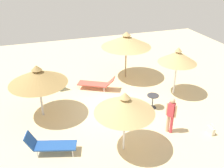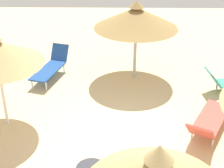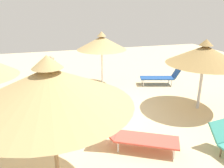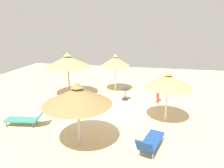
# 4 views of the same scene
# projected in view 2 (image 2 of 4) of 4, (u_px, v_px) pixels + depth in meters

# --- Properties ---
(ground) EXTENTS (24.00, 24.00, 0.10)m
(ground) POSITION_uv_depth(u_px,v_px,m) (119.00, 143.00, 8.15)
(ground) COLOR beige
(parasol_umbrella_center) EXTENTS (2.61, 2.61, 2.55)m
(parasol_umbrella_center) POSITION_uv_depth(u_px,v_px,m) (136.00, 18.00, 10.23)
(parasol_umbrella_center) COLOR #B2B2B7
(parasol_umbrella_center) RESTS_ON ground
(lounge_chair_far_right) EXTENTS (1.08, 1.95, 0.88)m
(lounge_chair_far_right) POSITION_uv_depth(u_px,v_px,m) (51.00, 66.00, 10.99)
(lounge_chair_far_right) COLOR #1E478C
(lounge_chair_far_right) RESTS_ON ground
(lounge_chair_near_left) EXTENTS (1.53, 2.12, 0.78)m
(lounge_chair_near_left) POSITION_uv_depth(u_px,v_px,m) (209.00, 121.00, 8.23)
(lounge_chair_near_left) COLOR #CC4C3F
(lounge_chair_near_left) RESTS_ON ground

